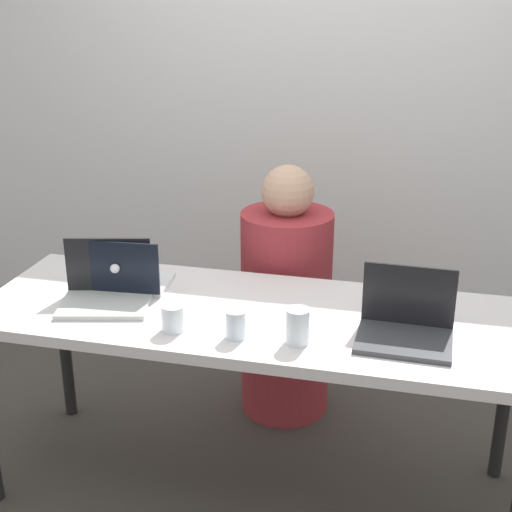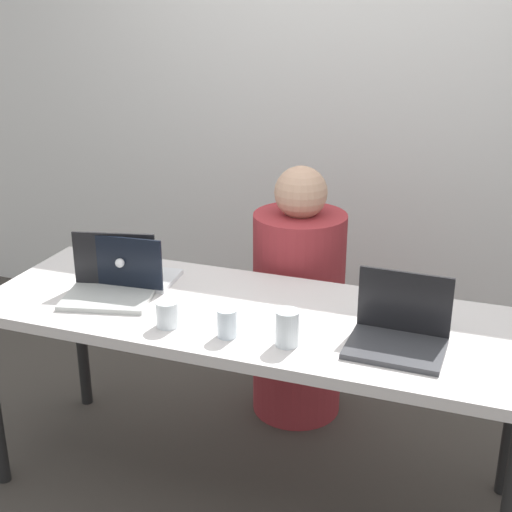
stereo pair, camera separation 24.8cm
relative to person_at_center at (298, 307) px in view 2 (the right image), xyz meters
The scene contains 10 objects.
ground_plane 0.77m from the person_at_center, 90.69° to the right, with size 12.00×12.00×0.00m, color #3D3833.
back_wall 1.11m from the person_at_center, 90.47° to the left, with size 5.01×0.10×2.37m, color silver.
desk 0.62m from the person_at_center, 90.69° to the right, with size 1.93×0.69×0.75m.
person_at_center is the anchor object (origin of this frame).
laptop_front_left 0.88m from the person_at_center, 129.23° to the right, with size 0.35×0.29×0.22m.
laptop_back_left 0.78m from the person_at_center, 135.32° to the right, with size 0.33×0.26×0.21m.
laptop_front_right 0.90m from the person_at_center, 52.02° to the right, with size 0.30×0.26×0.22m.
water_glass_left 0.87m from the person_at_center, 105.58° to the right, with size 0.08×0.08×0.09m.
water_glass_center 0.84m from the person_at_center, 90.20° to the right, with size 0.07×0.07×0.10m.
water_glass_right 0.86m from the person_at_center, 76.20° to the right, with size 0.08×0.08×0.12m.
Camera 2 is at (0.79, -2.11, 1.81)m, focal length 50.00 mm.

